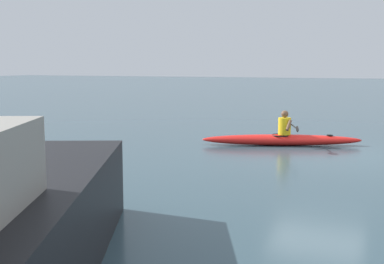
{
  "coord_description": "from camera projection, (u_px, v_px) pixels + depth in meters",
  "views": [
    {
      "loc": [
        -1.98,
        13.33,
        2.35
      ],
      "look_at": [
        1.63,
        4.83,
        1.1
      ],
      "focal_mm": 46.51,
      "sensor_mm": 36.0,
      "label": 1
    }
  ],
  "objects": [
    {
      "name": "kayak",
      "position": [
        282.0,
        140.0,
        14.65
      ],
      "size": [
        4.58,
        2.18,
        0.32
      ],
      "color": "red",
      "rests_on": "ground"
    },
    {
      "name": "ground_plane",
      "position": [
        319.0,
        154.0,
        13.24
      ],
      "size": [
        160.0,
        160.0,
        0.0
      ],
      "primitive_type": "plane",
      "color": "#334C56"
    },
    {
      "name": "kayaker",
      "position": [
        285.0,
        125.0,
        14.59
      ],
      "size": [
        0.91,
        2.33,
        0.71
      ],
      "color": "yellow",
      "rests_on": "kayak"
    }
  ]
}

